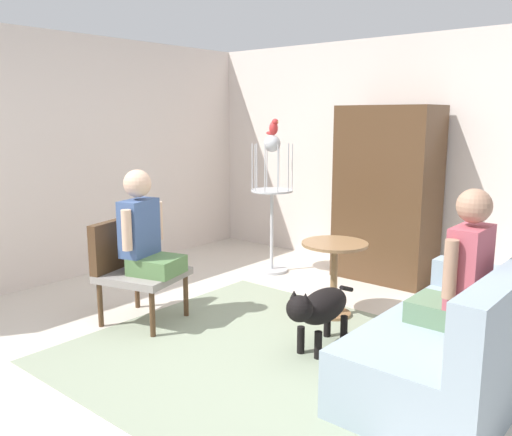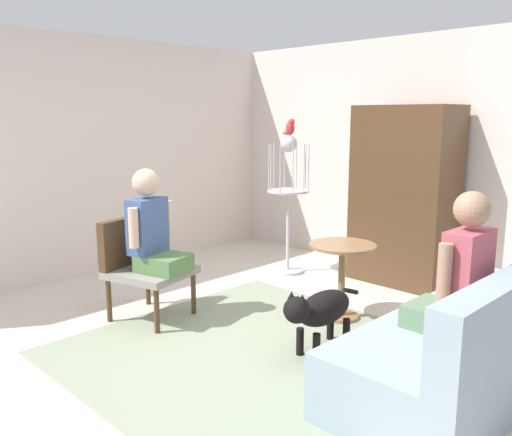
# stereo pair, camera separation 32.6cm
# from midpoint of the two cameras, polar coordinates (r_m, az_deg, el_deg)

# --- Properties ---
(ground_plane) EXTENTS (6.57, 6.57, 0.00)m
(ground_plane) POSITION_cam_midpoint_polar(r_m,az_deg,el_deg) (4.06, -1.91, -14.15)
(ground_plane) COLOR beige
(back_wall) EXTENTS (6.07, 0.12, 2.54)m
(back_wall) POSITION_cam_midpoint_polar(r_m,az_deg,el_deg) (5.98, 15.65, 6.17)
(back_wall) COLOR silver
(back_wall) RESTS_ON ground
(left_wall) EXTENTS (0.12, 5.88, 2.54)m
(left_wall) POSITION_cam_midpoint_polar(r_m,az_deg,el_deg) (6.09, -20.07, 5.99)
(left_wall) COLOR silver
(left_wall) RESTS_ON ground
(area_rug) EXTENTS (2.44, 2.49, 0.01)m
(area_rug) POSITION_cam_midpoint_polar(r_m,az_deg,el_deg) (4.08, -2.47, -13.95)
(area_rug) COLOR gray
(area_rug) RESTS_ON ground
(couch) EXTENTS (0.88, 1.74, 0.86)m
(couch) POSITION_cam_midpoint_polar(r_m,az_deg,el_deg) (3.67, 18.75, -12.50)
(couch) COLOR #8EA0AD
(couch) RESTS_ON ground
(armchair) EXTENTS (0.75, 0.74, 0.85)m
(armchair) POSITION_cam_midpoint_polar(r_m,az_deg,el_deg) (4.69, -15.06, -4.62)
(armchair) COLOR #4C331E
(armchair) RESTS_ON ground
(person_on_couch) EXTENTS (0.44, 0.51, 0.87)m
(person_on_couch) POSITION_cam_midpoint_polar(r_m,az_deg,el_deg) (3.50, 18.48, -5.35)
(person_on_couch) COLOR #5D7E5D
(person_on_armchair) EXTENTS (0.52, 0.50, 0.85)m
(person_on_armchair) POSITION_cam_midpoint_polar(r_m,az_deg,el_deg) (4.53, -13.79, -1.30)
(person_on_armchair) COLOR #547B47
(round_end_table) EXTENTS (0.56, 0.56, 0.65)m
(round_end_table) POSITION_cam_midpoint_polar(r_m,az_deg,el_deg) (4.65, 6.32, -5.09)
(round_end_table) COLOR olive
(round_end_table) RESTS_ON ground
(dog) EXTENTS (0.27, 0.87, 0.52)m
(dog) POSITION_cam_midpoint_polar(r_m,az_deg,el_deg) (4.00, 4.45, -9.49)
(dog) COLOR black
(dog) RESTS_ON ground
(bird_cage_stand) EXTENTS (0.45, 0.45, 1.51)m
(bird_cage_stand) POSITION_cam_midpoint_polar(r_m,az_deg,el_deg) (5.86, 0.11, 2.45)
(bird_cage_stand) COLOR silver
(bird_cage_stand) RESTS_ON ground
(parrot) EXTENTS (0.17, 0.10, 0.17)m
(parrot) POSITION_cam_midpoint_polar(r_m,az_deg,el_deg) (5.79, 0.25, 9.58)
(parrot) COLOR red
(parrot) RESTS_ON bird_cage_stand
(armoire_cabinet) EXTENTS (1.00, 0.56, 1.82)m
(armoire_cabinet) POSITION_cam_midpoint_polar(r_m,az_deg,el_deg) (5.73, 12.13, 2.48)
(armoire_cabinet) COLOR #4C331E
(armoire_cabinet) RESTS_ON ground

